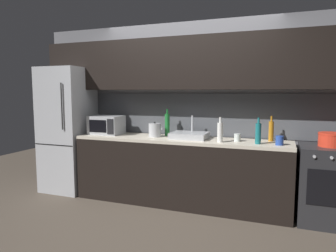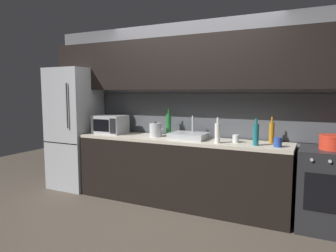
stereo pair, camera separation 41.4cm
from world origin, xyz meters
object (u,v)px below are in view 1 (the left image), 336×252
oven_range (326,185)px  wine_bottle_white (220,132)px  refrigerator (68,129)px  cooking_pot (332,140)px  wine_bottle_amber (271,131)px  kettle (155,130)px  wine_bottle_green (167,124)px  wine_bottle_teal (258,133)px  mug_clear (237,138)px  mug_blue (280,141)px  microwave (107,125)px

oven_range → wine_bottle_white: size_ratio=2.88×
refrigerator → cooking_pot: bearing=0.0°
refrigerator → wine_bottle_amber: size_ratio=5.87×
kettle → wine_bottle_green: wine_bottle_green is taller
wine_bottle_white → refrigerator: bearing=176.7°
refrigerator → oven_range: (3.60, -0.00, -0.49)m
wine_bottle_teal → wine_bottle_amber: size_ratio=0.99×
wine_bottle_teal → mug_clear: size_ratio=3.32×
kettle → wine_bottle_white: size_ratio=0.67×
oven_range → cooking_pot: bearing=2.2°
wine_bottle_teal → mug_blue: (0.24, 0.00, -0.08)m
oven_range → wine_bottle_green: 2.12m
microwave → mug_clear: 1.90m
mug_blue → wine_bottle_teal: bearing=-178.9°
microwave → mug_blue: (2.40, -0.12, -0.08)m
kettle → mug_blue: bearing=-4.2°
cooking_pot → wine_bottle_green: bearing=175.0°
wine_bottle_white → mug_clear: 0.25m
microwave → wine_bottle_teal: bearing=-3.4°
mug_clear → wine_bottle_green: bearing=169.9°
mug_blue → cooking_pot: (0.56, 0.11, 0.02)m
mug_blue → wine_bottle_white: bearing=-177.5°
mug_blue → kettle: bearing=175.8°
mug_blue → wine_bottle_amber: bearing=110.8°
oven_range → mug_blue: bearing=-168.6°
refrigerator → oven_range: bearing=-0.0°
wine_bottle_green → mug_clear: 1.03m
oven_range → wine_bottle_amber: (-0.63, 0.17, 0.58)m
oven_range → mug_blue: (-0.52, -0.10, 0.50)m
oven_range → refrigerator: bearing=180.0°
wine_bottle_white → oven_range: bearing=6.4°
wine_bottle_amber → mug_blue: 0.30m
kettle → wine_bottle_amber: bearing=5.7°
kettle → cooking_pot: bearing=-0.4°
refrigerator → wine_bottle_white: refrigerator is taller
wine_bottle_green → wine_bottle_white: (0.81, -0.32, -0.03)m
refrigerator → oven_range: 3.64m
refrigerator → mug_clear: 2.58m
refrigerator → wine_bottle_amber: 2.98m
microwave → wine_bottle_amber: bearing=3.7°
cooking_pot → mug_blue: bearing=-169.2°
oven_range → kettle: 2.22m
kettle → wine_bottle_white: bearing=-9.2°
microwave → mug_clear: size_ratio=4.81×
mug_clear → mug_blue: size_ratio=0.88×
wine_bottle_amber → mug_clear: 0.44m
wine_bottle_teal → mug_blue: 0.25m
cooking_pot → wine_bottle_amber: bearing=165.8°
mug_blue → microwave: bearing=177.0°
refrigerator → cooking_pot: refrigerator is taller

